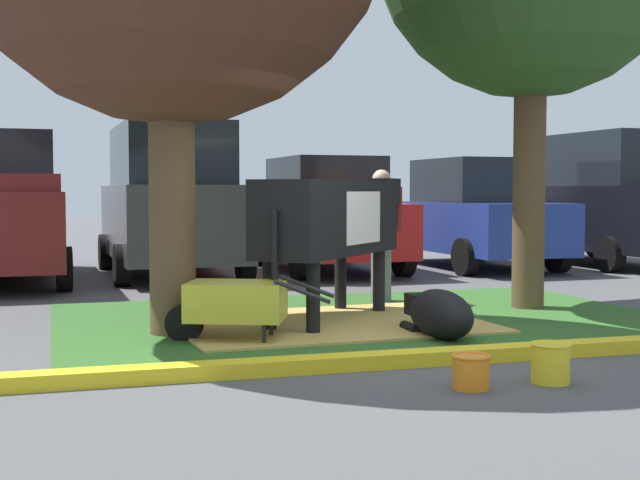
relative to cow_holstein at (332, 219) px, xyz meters
The scene contains 14 objects.
ground_plane 2.03m from the cow_holstein, 92.41° to the right, with size 80.00×80.00×0.00m, color #4C4C4F.
grass_island 1.19m from the cow_holstein, ahead, with size 6.70×4.61×0.02m, color #2D5B23.
curb_yellow 2.73m from the cow_holstein, 80.81° to the right, with size 7.90×0.24×0.12m, color yellow.
hay_bedding 1.15m from the cow_holstein, 115.78° to the right, with size 3.20×2.40×0.04m, color tan.
cow_holstein is the anchor object (origin of this frame).
calf_lying 1.73m from the cow_holstein, 63.24° to the right, with size 0.51×1.31×0.48m.
person_handler 1.78m from the cow_holstein, 51.41° to the left, with size 0.50×0.34×1.70m.
wheelbarrow 1.80m from the cow_holstein, 142.57° to the right, with size 1.59×1.02×0.63m.
bucket_orange 3.53m from the cow_holstein, 90.57° to the right, with size 0.29×0.29×0.25m.
bucket_yellow 3.57m from the cow_holstein, 79.49° to the right, with size 0.31×0.31×0.30m.
suv_dark_grey 5.87m from the cow_holstein, 100.03° to the left, with size 2.20×4.64×2.52m.
sedan_red 6.05m from the cow_holstein, 73.41° to the left, with size 2.10×4.44×2.02m.
sedan_blue 7.28m from the cow_holstein, 51.06° to the left, with size 2.10×4.44×2.02m.
suv_black 9.18m from the cow_holstein, 37.16° to the left, with size 2.20×4.64×2.52m.
Camera 1 is at (-2.85, -7.38, 1.44)m, focal length 49.15 mm.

